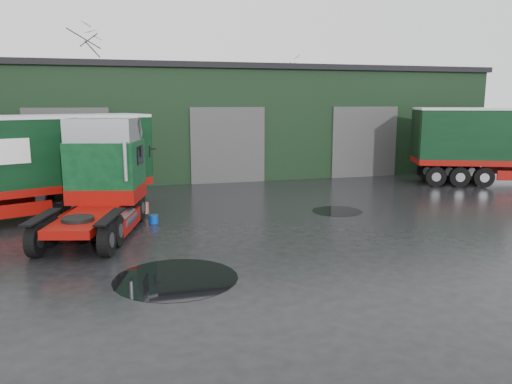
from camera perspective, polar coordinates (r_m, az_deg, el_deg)
ground at (r=13.22m, az=1.38°, el=-8.73°), size 100.00×100.00×0.00m
warehouse at (r=32.46m, az=-5.55°, el=8.27°), size 32.40×12.40×6.30m
hero_tractor at (r=16.65m, az=-18.30°, el=1.46°), size 4.04×6.56×3.79m
wash_bucket at (r=18.24m, az=-11.63°, el=-3.05°), size 0.34×0.34×0.31m
tree_back_a at (r=42.01m, az=-19.05°, el=10.40°), size 4.40×4.40×9.50m
tree_back_b at (r=44.11m, az=2.54°, el=9.62°), size 4.40×4.40×7.50m
puddle_0 at (r=12.65m, az=-9.14°, el=-9.73°), size 3.08×3.08×0.01m
puddle_1 at (r=20.10m, az=9.24°, el=-2.17°), size 1.99×1.99×0.01m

